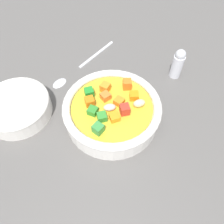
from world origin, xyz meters
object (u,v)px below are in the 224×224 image
at_px(spoon, 80,66).
at_px(pepper_shaker, 178,64).
at_px(side_bowl_small, 17,107).
at_px(soup_bowl_main, 112,111).

distance_m(spoon, pepper_shaker, 0.24).
height_order(side_bowl_small, pepper_shaker, pepper_shaker).
height_order(spoon, pepper_shaker, pepper_shaker).
bearing_deg(spoon, pepper_shaker, 121.71).
xyz_separation_m(soup_bowl_main, pepper_shaker, (-0.06, -0.19, 0.01)).
xyz_separation_m(soup_bowl_main, side_bowl_small, (0.18, 0.09, -0.01)).
xyz_separation_m(spoon, side_bowl_small, (0.02, 0.18, 0.02)).
bearing_deg(side_bowl_small, soup_bowl_main, -151.93).
relative_size(soup_bowl_main, spoon, 0.90).
height_order(soup_bowl_main, spoon, soup_bowl_main).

